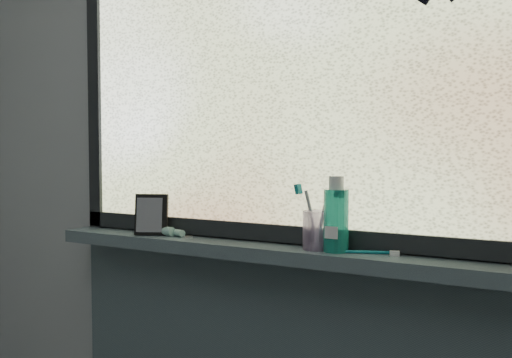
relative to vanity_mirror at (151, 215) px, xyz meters
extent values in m
cube|color=#9EA3A8|center=(0.48, 0.09, 0.16)|extent=(3.00, 0.01, 2.50)
cube|color=#45555D|center=(0.48, 0.01, -0.09)|extent=(1.62, 0.14, 0.04)
cube|color=silver|center=(0.48, 0.07, 0.44)|extent=(1.50, 0.01, 1.00)
cube|color=black|center=(0.48, 0.06, -0.04)|extent=(1.60, 0.03, 0.05)
cube|color=black|center=(-0.30, 0.06, 0.44)|extent=(0.05, 0.03, 1.10)
cube|color=black|center=(0.00, 0.00, 0.00)|extent=(0.12, 0.09, 0.13)
cylinder|color=#D6AFE8|center=(0.57, 0.02, -0.01)|extent=(0.10, 0.10, 0.11)
cylinder|color=#21AC95|center=(0.63, 0.01, 0.04)|extent=(0.08, 0.08, 0.17)
camera|label=1|loc=(1.19, -1.42, 0.21)|focal=40.00mm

